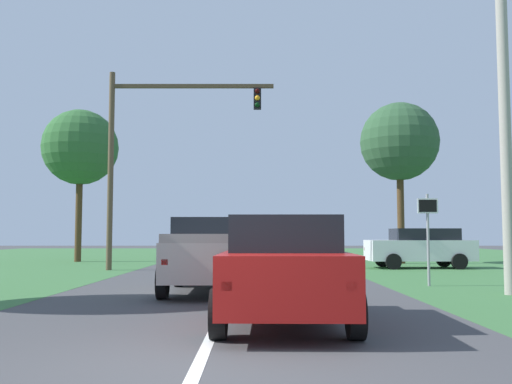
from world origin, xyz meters
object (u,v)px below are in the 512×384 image
object	(u,v)px
utility_pole_right	(502,87)
extra_tree_1	(79,148)
oak_tree_right	(398,142)
pickup_truck_lead	(209,254)
red_suv_near	(283,266)
traffic_light	(150,140)
keep_moving_sign	(427,227)
crossing_suv_far	(419,247)

from	to	relation	value
utility_pole_right	extra_tree_1	world-z (taller)	utility_pole_right
oak_tree_right	pickup_truck_lead	bearing A→B (deg)	-120.58
red_suv_near	pickup_truck_lead	bearing A→B (deg)	108.07
oak_tree_right	traffic_light	bearing A→B (deg)	-155.58
keep_moving_sign	crossing_suv_far	world-z (taller)	keep_moving_sign
red_suv_near	oak_tree_right	world-z (taller)	oak_tree_right
red_suv_near	extra_tree_1	bearing A→B (deg)	115.24
red_suv_near	oak_tree_right	distance (m)	21.67
oak_tree_right	crossing_suv_far	bearing A→B (deg)	-92.60
keep_moving_sign	crossing_suv_far	distance (m)	9.13
red_suv_near	crossing_suv_far	world-z (taller)	red_suv_near
oak_tree_right	utility_pole_right	distance (m)	15.34
crossing_suv_far	extra_tree_1	size ratio (longest dim) A/B	0.55
red_suv_near	extra_tree_1	world-z (taller)	extra_tree_1
oak_tree_right	utility_pole_right	bearing A→B (deg)	-94.45
red_suv_near	pickup_truck_lead	world-z (taller)	pickup_truck_lead
pickup_truck_lead	oak_tree_right	bearing A→B (deg)	59.42
traffic_light	utility_pole_right	xyz separation A→B (m)	(10.78, -9.82, -0.25)
extra_tree_1	keep_moving_sign	bearing A→B (deg)	-45.03
utility_pole_right	extra_tree_1	bearing A→B (deg)	133.06
red_suv_near	traffic_light	size ratio (longest dim) A/B	0.55
pickup_truck_lead	traffic_light	size ratio (longest dim) A/B	0.62
oak_tree_right	extra_tree_1	world-z (taller)	extra_tree_1
keep_moving_sign	extra_tree_1	bearing A→B (deg)	134.97
keep_moving_sign	oak_tree_right	bearing A→B (deg)	79.10
keep_moving_sign	pickup_truck_lead	bearing A→B (deg)	-163.54
extra_tree_1	crossing_suv_far	bearing A→B (deg)	-19.38
utility_pole_right	traffic_light	bearing A→B (deg)	137.68
utility_pole_right	oak_tree_right	bearing A→B (deg)	85.55
keep_moving_sign	extra_tree_1	world-z (taller)	extra_tree_1
crossing_suv_far	utility_pole_right	size ratio (longest dim) A/B	0.44
traffic_light	extra_tree_1	distance (m)	9.13
crossing_suv_far	extra_tree_1	world-z (taller)	extra_tree_1
crossing_suv_far	utility_pole_right	bearing A→B (deg)	-95.12
traffic_light	oak_tree_right	xyz separation A→B (m)	(11.97, 5.44, 0.80)
crossing_suv_far	utility_pole_right	xyz separation A→B (m)	(-1.00, -11.20, 4.31)
red_suv_near	crossing_suv_far	bearing A→B (deg)	66.54
traffic_light	oak_tree_right	distance (m)	13.17
pickup_truck_lead	oak_tree_right	world-z (taller)	oak_tree_right
pickup_truck_lead	utility_pole_right	size ratio (longest dim) A/B	0.50
extra_tree_1	pickup_truck_lead	bearing A→B (deg)	-62.71
utility_pole_right	extra_tree_1	distance (m)	23.58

